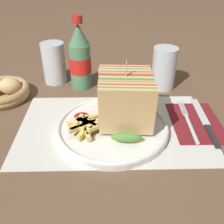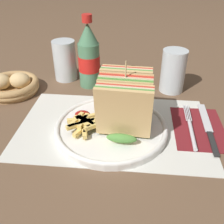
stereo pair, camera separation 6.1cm
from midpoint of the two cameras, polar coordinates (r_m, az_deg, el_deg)
The scene contains 13 objects.
ground_plane at distance 0.61m, azimuth 3.07°, elevation -5.00°, with size 4.00×4.00×0.00m, color brown.
placemat at distance 0.63m, azimuth 3.46°, elevation -3.34°, with size 0.45×0.28×0.00m.
plate_main at distance 0.61m, azimuth 2.68°, elevation -3.46°, with size 0.26×0.26×0.02m.
club_sandwich at distance 0.58m, azimuth 5.82°, elevation 2.16°, with size 0.12×0.17×0.15m.
fries_pile at distance 0.59m, azimuth -3.07°, elevation -2.48°, with size 0.10×0.08×0.02m.
ketchup_blob at distance 0.63m, azimuth -3.71°, elevation -0.62°, with size 0.04×0.03×0.01m.
napkin at distance 0.67m, azimuth 20.85°, elevation -3.31°, with size 0.12×0.17×0.00m.
fork at distance 0.64m, azimuth 19.47°, elevation -3.69°, with size 0.02×0.18×0.01m.
knife at distance 0.67m, azimuth 22.67°, elevation -3.23°, with size 0.02×0.20×0.00m.
coke_bottle_near at distance 0.78m, azimuth -2.79°, elevation 11.83°, with size 0.06×0.06×0.21m.
glass_near at distance 0.79m, azimuth 15.27°, elevation 7.98°, with size 0.07×0.07×0.12m.
glass_far at distance 0.84m, azimuth -8.18°, elevation 11.01°, with size 0.07×0.07×0.12m.
bread_basket at distance 0.81m, azimuth -19.14°, elevation 5.43°, with size 0.16×0.16×0.06m.
Camera 2 is at (0.04, -0.48, 0.37)m, focal length 42.00 mm.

